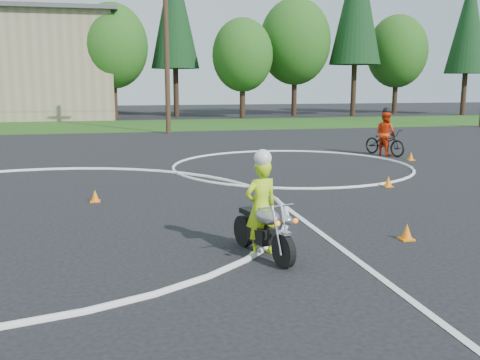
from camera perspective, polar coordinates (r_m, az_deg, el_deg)
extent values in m
cube|color=#1E4714|center=(36.36, -16.38, 5.51)|extent=(120.00, 10.00, 0.02)
torus|color=silver|center=(12.72, -23.08, -3.22)|extent=(12.12, 12.12, 0.12)
torus|color=silver|center=(18.28, 5.46, 1.49)|extent=(8.10, 8.10, 0.10)
cube|color=silver|center=(8.51, 13.55, -9.17)|extent=(0.12, 10.00, 0.01)
cylinder|color=black|center=(8.29, 4.67, -7.52)|extent=(0.25, 0.55, 0.54)
cylinder|color=black|center=(9.32, 0.40, -5.45)|extent=(0.25, 0.55, 0.54)
cube|color=black|center=(8.81, 2.26, -5.79)|extent=(0.38, 0.55, 0.27)
ellipsoid|color=#9C9BA0|center=(8.57, 2.89, -3.88)|extent=(0.47, 0.64, 0.25)
cube|color=black|center=(8.96, 1.38, -3.49)|extent=(0.37, 0.59, 0.09)
cylinder|color=silver|center=(8.21, 3.95, -5.38)|extent=(0.13, 0.32, 0.73)
cylinder|color=silver|center=(8.30, 4.90, -5.23)|extent=(0.13, 0.32, 0.73)
cube|color=white|center=(8.19, 4.77, -5.63)|extent=(0.18, 0.23, 0.05)
cylinder|color=silver|center=(8.30, 3.88, -2.83)|extent=(0.62, 0.21, 0.03)
sphere|color=white|center=(8.08, 5.07, -4.34)|extent=(0.16, 0.16, 0.16)
sphere|color=orange|center=(8.01, 4.03, -4.64)|extent=(0.08, 0.08, 0.08)
sphere|color=#FF610C|center=(8.19, 5.95, -4.35)|extent=(0.08, 0.08, 0.08)
cylinder|color=silver|center=(9.20, 1.87, -5.67)|extent=(0.27, 0.71, 0.07)
imported|color=#AAD616|center=(8.75, 2.26, -2.94)|extent=(0.67, 0.53, 1.60)
sphere|color=silver|center=(8.57, 2.45, 2.35)|extent=(0.29, 0.29, 0.29)
imported|color=black|center=(21.69, 15.19, 3.91)|extent=(1.32, 2.06, 1.02)
imported|color=red|center=(21.65, 15.24, 4.80)|extent=(0.90, 1.00, 1.70)
sphere|color=black|center=(21.59, 15.35, 7.11)|extent=(0.30, 0.30, 0.30)
cone|color=orange|center=(10.17, 17.36, -5.29)|extent=(0.22, 0.22, 0.30)
cube|color=orange|center=(10.20, 17.32, -6.03)|extent=(0.24, 0.24, 0.03)
cone|color=orange|center=(13.21, -15.21, -1.63)|extent=(0.22, 0.22, 0.30)
cube|color=orange|center=(13.24, -15.18, -2.20)|extent=(0.24, 0.24, 0.03)
cone|color=orange|center=(20.56, 17.77, 2.42)|extent=(0.22, 0.22, 0.30)
cube|color=orange|center=(20.58, 17.75, 2.05)|extent=(0.24, 0.24, 0.03)
cone|color=orange|center=(15.14, 15.53, -0.15)|extent=(0.22, 0.22, 0.30)
cube|color=orange|center=(15.17, 15.51, -0.65)|extent=(0.24, 0.24, 0.03)
cylinder|color=#382619|center=(43.19, -13.24, 8.50)|extent=(0.44, 0.44, 3.24)
ellipsoid|color=#1E5116|center=(43.26, -13.46, 13.74)|extent=(5.40, 5.40, 6.48)
cylinder|color=#382619|center=(45.42, -6.84, 9.23)|extent=(0.44, 0.44, 3.96)
cone|color=black|center=(45.78, -7.02, 17.58)|extent=(3.96, 3.96, 9.35)
cylinder|color=#382619|center=(43.28, 0.26, 8.53)|extent=(0.44, 0.44, 2.88)
ellipsoid|color=#1E5116|center=(43.31, 0.27, 13.19)|extent=(4.80, 4.80, 5.76)
cylinder|color=#382619|center=(46.54, 5.80, 9.05)|extent=(0.44, 0.44, 3.60)
ellipsoid|color=#1E5116|center=(46.65, 5.90, 14.46)|extent=(6.00, 6.00, 7.20)
cylinder|color=#382619|center=(47.43, 12.01, 9.34)|extent=(0.44, 0.44, 4.32)
cone|color=black|center=(47.88, 12.35, 18.05)|extent=(4.32, 4.32, 10.20)
cylinder|color=#382619|center=(51.46, 16.19, 8.62)|extent=(0.44, 0.44, 3.24)
ellipsoid|color=#1E5116|center=(51.52, 16.41, 13.02)|extent=(5.40, 5.40, 6.48)
cylinder|color=#382619|center=(51.54, 22.75, 8.43)|extent=(0.44, 0.44, 3.60)
cone|color=black|center=(51.78, 23.23, 15.12)|extent=(3.60, 3.60, 8.50)
cylinder|color=#382619|center=(44.41, -18.43, 8.06)|extent=(0.44, 0.44, 2.88)
ellipsoid|color=#1E5116|center=(44.44, -18.69, 12.59)|extent=(4.80, 4.80, 5.76)
cylinder|color=#473321|center=(30.37, -7.86, 14.39)|extent=(0.28, 0.28, 10.00)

